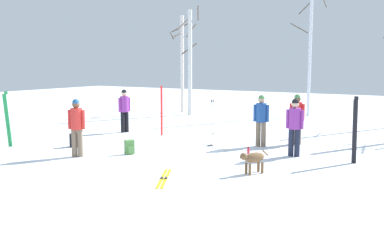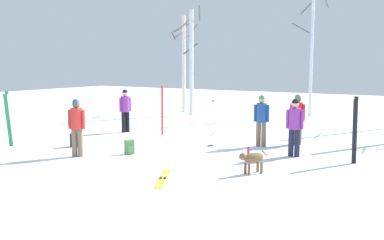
% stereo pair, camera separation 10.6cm
% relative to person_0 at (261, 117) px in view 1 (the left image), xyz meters
% --- Properties ---
extents(ground_plane, '(60.00, 60.00, 0.00)m').
position_rel_person_0_xyz_m(ground_plane, '(-2.06, -3.60, -0.98)').
color(ground_plane, white).
extents(person_0, '(0.51, 0.34, 1.72)m').
position_rel_person_0_xyz_m(person_0, '(0.00, 0.00, 0.00)').
color(person_0, '#72604C').
rests_on(person_0, ground_plane).
extents(person_1, '(0.34, 0.49, 1.72)m').
position_rel_person_0_xyz_m(person_1, '(-5.81, -0.01, 0.00)').
color(person_1, black).
rests_on(person_1, ground_plane).
extents(person_2, '(0.52, 0.34, 1.72)m').
position_rel_person_0_xyz_m(person_2, '(0.90, 0.96, 0.00)').
color(person_2, '#72604C').
rests_on(person_2, ground_plane).
extents(person_3, '(0.52, 0.34, 1.72)m').
position_rel_person_0_xyz_m(person_3, '(1.45, -0.96, 0.00)').
color(person_3, '#1E2338').
rests_on(person_3, ground_plane).
extents(person_4, '(0.48, 0.34, 1.72)m').
position_rel_person_0_xyz_m(person_4, '(-4.01, -4.33, 0.00)').
color(person_4, '#72604C').
rests_on(person_4, ground_plane).
extents(dog, '(0.49, 0.81, 0.57)m').
position_rel_person_0_xyz_m(dog, '(1.23, -3.51, -0.59)').
color(dog, brown).
rests_on(dog, ground_plane).
extents(ski_pair_planted_0, '(0.03, 0.14, 1.90)m').
position_rel_person_0_xyz_m(ski_pair_planted_0, '(-4.10, 0.12, -0.03)').
color(ski_pair_planted_0, red).
rests_on(ski_pair_planted_0, ground_plane).
extents(ski_pair_planted_1, '(0.16, 0.05, 1.86)m').
position_rel_person_0_xyz_m(ski_pair_planted_1, '(3.14, -0.97, -0.06)').
color(ski_pair_planted_1, black).
rests_on(ski_pair_planted_1, ground_plane).
extents(ski_pair_planted_2, '(0.22, 0.15, 1.84)m').
position_rel_person_0_xyz_m(ski_pair_planted_2, '(-7.15, -4.36, -0.07)').
color(ski_pair_planted_2, green).
rests_on(ski_pair_planted_2, ground_plane).
extents(ski_pair_lying_0, '(1.62, 1.02, 0.05)m').
position_rel_person_0_xyz_m(ski_pair_lying_0, '(-1.40, -0.87, -0.97)').
color(ski_pair_lying_0, white).
rests_on(ski_pair_lying_0, ground_plane).
extents(ski_pair_lying_1, '(0.96, 1.64, 0.05)m').
position_rel_person_0_xyz_m(ski_pair_lying_1, '(-0.41, -5.03, -0.97)').
color(ski_pair_lying_1, yellow).
rests_on(ski_pair_lying_1, ground_plane).
extents(ski_poles_0, '(0.07, 0.23, 1.38)m').
position_rel_person_0_xyz_m(ski_poles_0, '(-2.40, 1.04, -0.24)').
color(ski_poles_0, '#B2B2BC').
rests_on(ski_poles_0, ground_plane).
extents(backpack_0, '(0.34, 0.34, 0.44)m').
position_rel_person_0_xyz_m(backpack_0, '(-5.26, -3.28, -0.77)').
color(backpack_0, black).
rests_on(backpack_0, ground_plane).
extents(backpack_1, '(0.34, 0.32, 0.44)m').
position_rel_person_0_xyz_m(backpack_1, '(-2.92, -3.25, -0.77)').
color(backpack_1, '#4C7F3F').
rests_on(backpack_1, ground_plane).
extents(water_bottle_0, '(0.08, 0.08, 0.21)m').
position_rel_person_0_xyz_m(water_bottle_0, '(0.13, -1.29, -0.88)').
color(water_bottle_0, red).
rests_on(water_bottle_0, ground_plane).
extents(birch_tree_0, '(1.63, 1.64, 5.36)m').
position_rel_person_0_xyz_m(birch_tree_0, '(-7.77, 7.36, 1.87)').
color(birch_tree_0, silver).
rests_on(birch_tree_0, ground_plane).
extents(birch_tree_1, '(1.21, 1.07, 5.67)m').
position_rel_person_0_xyz_m(birch_tree_1, '(-6.71, 6.47, 1.90)').
color(birch_tree_1, silver).
rests_on(birch_tree_1, ground_plane).
extents(birch_tree_2, '(1.71, 1.75, 7.14)m').
position_rel_person_0_xyz_m(birch_tree_2, '(-1.13, 9.22, 2.73)').
color(birch_tree_2, silver).
rests_on(birch_tree_2, ground_plane).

